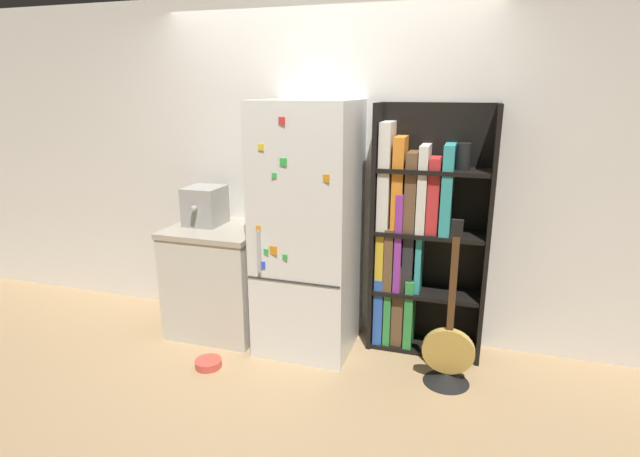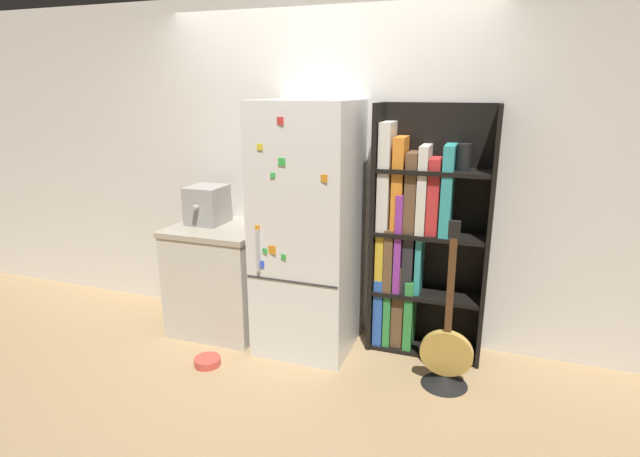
% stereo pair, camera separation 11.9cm
% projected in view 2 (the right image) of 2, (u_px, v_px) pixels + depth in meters
% --- Properties ---
extents(ground_plane, '(16.00, 16.00, 0.00)m').
position_uv_depth(ground_plane, '(304.00, 349.00, 3.82)').
color(ground_plane, tan).
extents(wall_back, '(8.00, 0.05, 2.60)m').
position_uv_depth(wall_back, '(325.00, 171.00, 3.90)').
color(wall_back, white).
rests_on(wall_back, ground_plane).
extents(refrigerator, '(0.69, 0.70, 1.85)m').
position_uv_depth(refrigerator, '(308.00, 229.00, 3.67)').
color(refrigerator, white).
rests_on(refrigerator, ground_plane).
extents(bookshelf, '(0.83, 0.31, 1.83)m').
position_uv_depth(bookshelf, '(416.00, 237.00, 3.63)').
color(bookshelf, black).
rests_on(bookshelf, ground_plane).
extents(kitchen_counter, '(0.73, 0.67, 0.87)m').
position_uv_depth(kitchen_counter, '(222.00, 277.00, 4.06)').
color(kitchen_counter, beige).
rests_on(kitchen_counter, ground_plane).
extents(espresso_machine, '(0.28, 0.35, 0.30)m').
position_uv_depth(espresso_machine, '(207.00, 205.00, 3.99)').
color(espresso_machine, '#A5A39E').
rests_on(espresso_machine, kitchen_counter).
extents(guitar, '(0.35, 0.31, 1.17)m').
position_uv_depth(guitar, '(446.00, 362.00, 3.31)').
color(guitar, black).
rests_on(guitar, ground_plane).
extents(pet_bowl, '(0.19, 0.19, 0.06)m').
position_uv_depth(pet_bowl, '(207.00, 361.00, 3.58)').
color(pet_bowl, '#D84C3F').
rests_on(pet_bowl, ground_plane).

